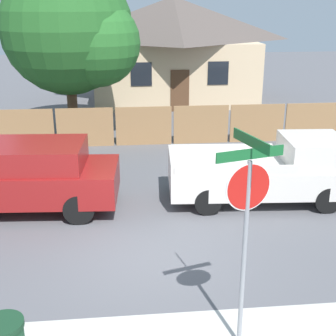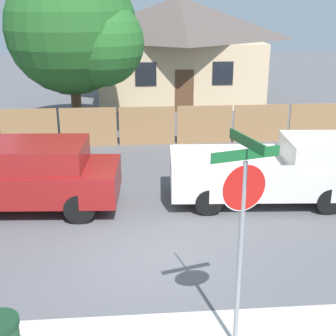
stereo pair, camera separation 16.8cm
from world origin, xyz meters
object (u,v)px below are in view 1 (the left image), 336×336
Objects in this scene: red_suv at (24,174)px; stop_sign at (247,209)px; oak_tree at (73,32)px; orange_pickup at (271,171)px; house at (173,48)px.

stop_sign is (4.23, -5.48, 1.37)m from red_suv.
oak_tree is 7.72m from red_suv.
oak_tree is at bearing 89.74° from stop_sign.
stop_sign reaches higher than orange_pickup.
orange_pickup is 6.07m from stop_sign.
orange_pickup is at bearing 52.71° from stop_sign.
red_suv is 1.40× the size of stop_sign.
house is 1.34× the size of oak_tree.
house is at bearing 72.58° from red_suv.
stop_sign is (-1.10, -19.26, -0.42)m from house.
red_suv is at bearing -96.63° from oak_tree.
oak_tree is at bearing -123.86° from house.
house is 1.76× the size of orange_pickup.
oak_tree is 13.09m from stop_sign.
house reaches higher than stop_sign.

